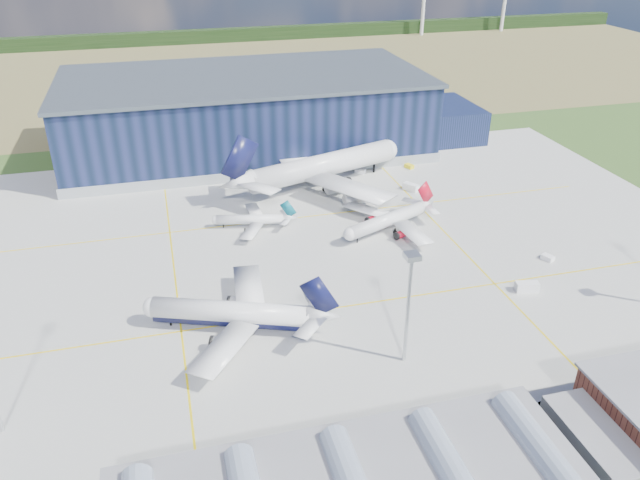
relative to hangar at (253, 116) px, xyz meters
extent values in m
plane|color=#2C491B|center=(-2.81, -94.80, -11.62)|extent=(600.00, 600.00, 0.00)
cube|color=#ADAEA8|center=(-2.81, -84.80, -11.59)|extent=(220.00, 160.00, 0.06)
cube|color=yellow|center=(-2.81, -104.80, -11.54)|extent=(180.00, 0.40, 0.02)
cube|color=yellow|center=(-2.81, -59.80, -11.54)|extent=(180.00, 0.40, 0.02)
cube|color=yellow|center=(-32.81, -84.80, -11.54)|extent=(0.40, 120.00, 0.02)
cube|color=yellow|center=(37.19, -84.80, -11.54)|extent=(0.40, 120.00, 0.02)
cube|color=olive|center=(-2.81, 125.20, -11.62)|extent=(600.00, 220.00, 0.01)
cube|color=black|center=(-2.81, 205.20, -7.62)|extent=(600.00, 8.00, 8.00)
cube|color=black|center=(-2.81, 0.20, 0.88)|extent=(120.00, 60.00, 25.00)
cube|color=#8F969C|center=(-2.81, 0.20, -10.02)|extent=(121.00, 61.00, 3.20)
cube|color=#444E57|center=(-2.81, 0.20, 13.88)|extent=(122.00, 62.00, 1.20)
cube|color=black|center=(69.19, -4.80, -5.62)|extent=(24.00, 30.00, 12.00)
cube|color=slate|center=(27.19, -154.80, -8.62)|extent=(10.00, 18.00, 6.00)
cylinder|color=#919EB3|center=(1.19, -154.80, -5.22)|extent=(4.40, 18.00, 4.40)
cylinder|color=#919EB3|center=(15.19, -154.80, -5.22)|extent=(4.40, 18.00, 4.40)
cylinder|color=#B9BCC0|center=(7.19, -124.80, -0.62)|extent=(0.70, 0.70, 22.00)
cube|color=#B9BCC0|center=(7.19, -124.80, 10.88)|extent=(2.60, 2.60, 1.00)
cube|color=yellow|center=(36.29, -140.80, -10.99)|extent=(3.00, 3.46, 1.26)
cube|color=white|center=(42.52, -109.31, -10.51)|extent=(5.42, 3.23, 2.21)
cube|color=white|center=(55.01, -98.16, -11.00)|extent=(2.92, 3.40, 1.24)
cube|color=white|center=(39.09, -50.18, -10.52)|extent=(4.44, 5.20, 2.19)
cube|color=yellow|center=(45.65, -32.80, -10.98)|extent=(2.83, 3.41, 1.28)
cube|color=white|center=(28.78, -32.80, -10.92)|extent=(3.84, 3.73, 1.39)
imported|color=#99999E|center=(26.49, -142.80, -11.01)|extent=(3.68, 1.29, 1.21)
camera|label=1|loc=(-32.10, -210.73, 63.50)|focal=35.00mm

